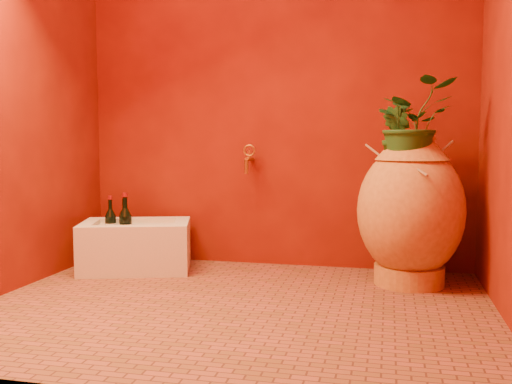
% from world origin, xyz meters
% --- Properties ---
extents(floor, '(2.50, 2.50, 0.00)m').
position_xyz_m(floor, '(0.00, 0.00, 0.00)').
color(floor, brown).
rests_on(floor, ground).
extents(wall_back, '(2.50, 0.02, 2.50)m').
position_xyz_m(wall_back, '(0.00, 1.00, 1.25)').
color(wall_back, '#600F05').
rests_on(wall_back, ground).
extents(wall_left, '(0.02, 2.00, 2.50)m').
position_xyz_m(wall_left, '(-1.25, 0.00, 1.25)').
color(wall_left, '#600F05').
rests_on(wall_left, ground).
extents(amphora, '(0.74, 0.74, 0.85)m').
position_xyz_m(amphora, '(0.85, 0.65, 0.42)').
color(amphora, gold).
rests_on(amphora, floor).
extents(stone_basin, '(0.76, 0.64, 0.31)m').
position_xyz_m(stone_basin, '(-0.81, 0.63, 0.15)').
color(stone_basin, beige).
rests_on(stone_basin, floor).
extents(wine_bottle_a, '(0.08, 0.08, 0.32)m').
position_xyz_m(wine_bottle_a, '(-0.85, 0.56, 0.29)').
color(wine_bottle_a, black).
rests_on(wine_bottle_a, stone_basin).
extents(wine_bottle_b, '(0.07, 0.07, 0.29)m').
position_xyz_m(wine_bottle_b, '(-0.99, 0.65, 0.27)').
color(wine_bottle_b, black).
rests_on(wine_bottle_b, stone_basin).
extents(wine_bottle_c, '(0.07, 0.07, 0.30)m').
position_xyz_m(wine_bottle_c, '(-0.92, 0.70, 0.28)').
color(wine_bottle_c, black).
rests_on(wine_bottle_c, stone_basin).
extents(wall_tap, '(0.08, 0.17, 0.18)m').
position_xyz_m(wall_tap, '(-0.15, 0.91, 0.70)').
color(wall_tap, '#AD8627').
rests_on(wall_tap, wall_back).
extents(plant_main, '(0.57, 0.54, 0.49)m').
position_xyz_m(plant_main, '(0.84, 0.63, 0.91)').
color(plant_main, '#1C4E1F').
rests_on(plant_main, amphora).
extents(plant_side, '(0.22, 0.23, 0.33)m').
position_xyz_m(plant_side, '(0.77, 0.61, 0.84)').
color(plant_side, '#1C4E1F').
rests_on(plant_side, amphora).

